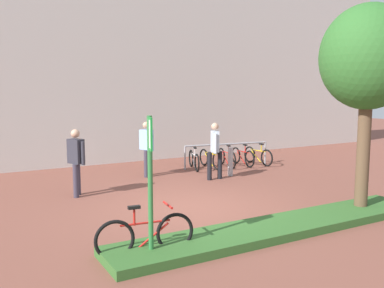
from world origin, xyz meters
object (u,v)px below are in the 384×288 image
Objects in this scene: person_shirt_white at (215,147)px; person_suited_navy at (76,158)px; bike_rack_cluster at (227,157)px; parking_sign_post at (150,166)px; bike_at_sign at (146,235)px; bollard_steel at (230,162)px; tree_sidewalk at (368,59)px; person_shirt_blue at (146,145)px.

person_shirt_white is 4.16m from person_suited_navy.
bike_rack_cluster is 1.85× the size of person_suited_navy.
parking_sign_post is 1.34× the size of person_suited_navy.
bike_at_sign reaches higher than bike_rack_cluster.
tree_sidewalk is at bearing -87.48° from bollard_steel.
bike_at_sign is (-5.11, 0.08, -3.00)m from tree_sidewalk.
bollard_steel reaches higher than bike_at_sign.
person_shirt_blue is 2.91m from person_suited_navy.
person_shirt_blue is (2.56, 5.89, 0.63)m from bike_at_sign.
tree_sidewalk is 2.69× the size of bike_at_sign.
bollard_steel is at bearing -119.89° from bike_rack_cluster.
bike_at_sign is 6.78m from bollard_steel.
person_shirt_blue reaches higher than bike_at_sign.
tree_sidewalk is 1.42× the size of bike_rack_cluster.
person_shirt_blue and person_suited_navy have the same top height.
bike_rack_cluster is (5.67, 6.22, -1.17)m from parking_sign_post.
person_suited_navy is (-0.00, 4.63, -0.53)m from parking_sign_post.
bike_at_sign is at bearing -133.20° from bike_rack_cluster.
person_shirt_white is (1.61, -1.43, 0.00)m from person_shirt_blue.
person_suited_navy is at bearing 89.79° from bike_at_sign.
tree_sidewalk is 6.90m from person_shirt_blue.
bollard_steel is at bearing -27.26° from person_shirt_blue.
tree_sidewalk is 5.01× the size of bollard_steel.
parking_sign_post is at bearing -89.96° from person_suited_navy.
tree_sidewalk is at bearing -41.72° from person_suited_navy.
tree_sidewalk is 2.62× the size of person_shirt_blue.
bike_rack_cluster is at bearing 15.67° from person_suited_navy.
person_shirt_blue is at bearing -176.99° from bike_rack_cluster.
person_shirt_blue is 2.15m from person_shirt_white.
person_suited_navy is (-2.54, -1.43, 0.00)m from person_shirt_blue.
person_shirt_blue reaches higher than bike_rack_cluster.
tree_sidewalk is 5.41m from parking_sign_post.
person_shirt_blue and person_shirt_white have the same top height.
bollard_steel is 2.69m from person_shirt_blue.
tree_sidewalk is at bearing -95.38° from bike_rack_cluster.
tree_sidewalk reaches higher than person_shirt_white.
bike_rack_cluster is (0.58, 6.13, -3.00)m from tree_sidewalk.
bike_rack_cluster is 1.58m from bollard_steel.
bike_at_sign is 4.51m from person_suited_navy.
tree_sidewalk is 2.62× the size of person_shirt_white.
bike_at_sign is 1.86× the size of bollard_steel.
person_suited_navy reaches higher than bike_rack_cluster.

